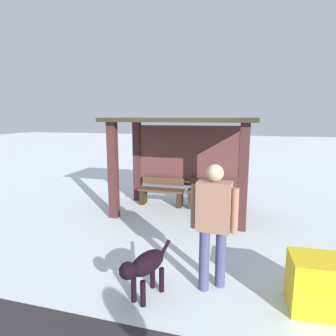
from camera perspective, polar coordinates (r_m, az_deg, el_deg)
ground_plane at (r=7.16m, az=2.70°, el=-8.77°), size 60.00×60.00×0.00m
bus_shelter at (r=6.99m, az=3.17°, el=5.14°), size 3.37×1.98×2.30m
bench_left_inside at (r=7.66m, az=-1.29°, el=-4.86°), size 1.21×0.37×0.72m
bench_center_inside at (r=7.39m, az=8.52°, el=-5.38°), size 1.21×0.37×0.75m
person_walking at (r=3.90m, az=9.02°, el=-9.59°), size 0.63×0.29×1.72m
dog at (r=3.87m, az=-4.56°, el=-18.79°), size 0.46×0.91×0.64m
grit_bin at (r=4.17m, az=27.83°, el=-19.68°), size 0.73×0.59×0.66m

